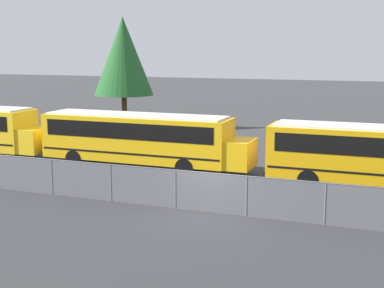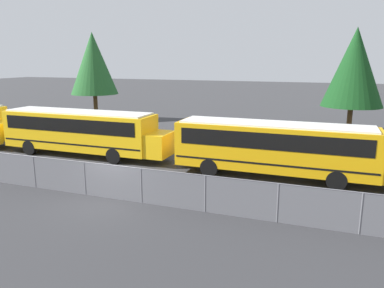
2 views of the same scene
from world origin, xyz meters
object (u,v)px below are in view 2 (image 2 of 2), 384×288
school_bus_2 (82,129)px  tree_2 (354,67)px  tree_1 (93,64)px  school_bus_3 (278,146)px

school_bus_2 → tree_2: 23.17m
tree_1 → tree_2: tree_1 is taller
school_bus_3 → tree_1: size_ratio=1.32×
school_bus_3 → tree_1: (-21.18, 13.82, 4.19)m
school_bus_2 → tree_1: size_ratio=1.32×
tree_1 → tree_2: size_ratio=1.01×
school_bus_3 → tree_2: size_ratio=1.33×
tree_1 → tree_2: bearing=3.4°
school_bus_3 → tree_1: 25.63m
tree_1 → school_bus_2: bearing=-58.9°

